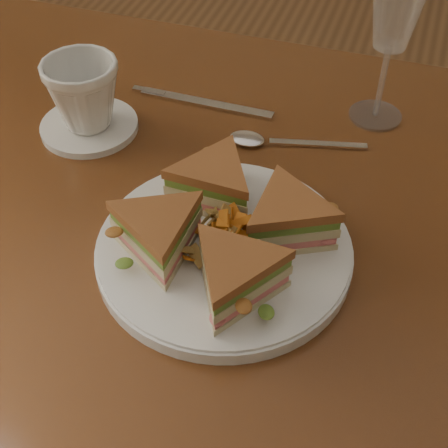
{
  "coord_description": "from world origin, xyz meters",
  "views": [
    {
      "loc": [
        0.18,
        -0.52,
        1.27
      ],
      "look_at": [
        0.03,
        -0.08,
        0.8
      ],
      "focal_mm": 50.0,
      "sensor_mm": 36.0,
      "label": 1
    }
  ],
  "objects_px": {
    "plate": "(224,251)",
    "spoon": "(264,140)",
    "wine_glass": "(397,8)",
    "table": "(221,256)",
    "saucer": "(89,126)",
    "coffee_cup": "(83,94)",
    "knife": "(197,102)",
    "sandwich_wedges": "(224,227)"
  },
  "relations": [
    {
      "from": "table",
      "to": "sandwich_wedges",
      "type": "relative_size",
      "value": 4.29
    },
    {
      "from": "table",
      "to": "plate",
      "type": "bearing_deg",
      "value": -69.11
    },
    {
      "from": "wine_glass",
      "to": "saucer",
      "type": "relative_size",
      "value": 1.69
    },
    {
      "from": "knife",
      "to": "coffee_cup",
      "type": "distance_m",
      "value": 0.17
    },
    {
      "from": "table",
      "to": "coffee_cup",
      "type": "relative_size",
      "value": 11.95
    },
    {
      "from": "wine_glass",
      "to": "coffee_cup",
      "type": "relative_size",
      "value": 2.25
    },
    {
      "from": "plate",
      "to": "knife",
      "type": "distance_m",
      "value": 0.3
    },
    {
      "from": "plate",
      "to": "coffee_cup",
      "type": "height_order",
      "value": "coffee_cup"
    },
    {
      "from": "knife",
      "to": "saucer",
      "type": "distance_m",
      "value": 0.16
    },
    {
      "from": "table",
      "to": "spoon",
      "type": "distance_m",
      "value": 0.16
    },
    {
      "from": "table",
      "to": "saucer",
      "type": "relative_size",
      "value": 9.0
    },
    {
      "from": "plate",
      "to": "saucer",
      "type": "distance_m",
      "value": 0.3
    },
    {
      "from": "table",
      "to": "sandwich_wedges",
      "type": "xyz_separation_m",
      "value": [
        0.03,
        -0.08,
        0.14
      ]
    },
    {
      "from": "spoon",
      "to": "wine_glass",
      "type": "height_order",
      "value": "wine_glass"
    },
    {
      "from": "plate",
      "to": "table",
      "type": "bearing_deg",
      "value": 110.89
    },
    {
      "from": "table",
      "to": "saucer",
      "type": "bearing_deg",
      "value": 159.51
    },
    {
      "from": "knife",
      "to": "saucer",
      "type": "relative_size",
      "value": 1.61
    },
    {
      "from": "sandwich_wedges",
      "to": "wine_glass",
      "type": "distance_m",
      "value": 0.36
    },
    {
      "from": "plate",
      "to": "wine_glass",
      "type": "height_order",
      "value": "wine_glass"
    },
    {
      "from": "spoon",
      "to": "coffee_cup",
      "type": "relative_size",
      "value": 1.8
    },
    {
      "from": "saucer",
      "to": "coffee_cup",
      "type": "xyz_separation_m",
      "value": [
        0.0,
        0.0,
        0.05
      ]
    },
    {
      "from": "plate",
      "to": "coffee_cup",
      "type": "xyz_separation_m",
      "value": [
        -0.25,
        0.16,
        0.05
      ]
    },
    {
      "from": "wine_glass",
      "to": "sandwich_wedges",
      "type": "bearing_deg",
      "value": -110.62
    },
    {
      "from": "wine_glass",
      "to": "knife",
      "type": "bearing_deg",
      "value": -169.37
    },
    {
      "from": "coffee_cup",
      "to": "wine_glass",
      "type": "bearing_deg",
      "value": 39.95
    },
    {
      "from": "wine_glass",
      "to": "plate",
      "type": "bearing_deg",
      "value": -110.62
    },
    {
      "from": "wine_glass",
      "to": "saucer",
      "type": "bearing_deg",
      "value": -157.45
    },
    {
      "from": "sandwich_wedges",
      "to": "spoon",
      "type": "relative_size",
      "value": 1.55
    },
    {
      "from": "plate",
      "to": "wine_glass",
      "type": "bearing_deg",
      "value": 69.38
    },
    {
      "from": "spoon",
      "to": "coffee_cup",
      "type": "xyz_separation_m",
      "value": [
        -0.24,
        -0.05,
        0.05
      ]
    },
    {
      "from": "wine_glass",
      "to": "coffee_cup",
      "type": "height_order",
      "value": "wine_glass"
    },
    {
      "from": "plate",
      "to": "spoon",
      "type": "bearing_deg",
      "value": 93.53
    },
    {
      "from": "plate",
      "to": "knife",
      "type": "bearing_deg",
      "value": 115.9
    },
    {
      "from": "sandwich_wedges",
      "to": "knife",
      "type": "height_order",
      "value": "sandwich_wedges"
    },
    {
      "from": "plate",
      "to": "saucer",
      "type": "bearing_deg",
      "value": 146.62
    },
    {
      "from": "plate",
      "to": "saucer",
      "type": "xyz_separation_m",
      "value": [
        -0.25,
        0.16,
        -0.0
      ]
    },
    {
      "from": "spoon",
      "to": "coffee_cup",
      "type": "height_order",
      "value": "coffee_cup"
    },
    {
      "from": "spoon",
      "to": "saucer",
      "type": "distance_m",
      "value": 0.24
    },
    {
      "from": "knife",
      "to": "wine_glass",
      "type": "bearing_deg",
      "value": 11.22
    },
    {
      "from": "spoon",
      "to": "knife",
      "type": "xyz_separation_m",
      "value": [
        -0.12,
        0.06,
        -0.0
      ]
    },
    {
      "from": "sandwich_wedges",
      "to": "coffee_cup",
      "type": "distance_m",
      "value": 0.3
    },
    {
      "from": "spoon",
      "to": "knife",
      "type": "relative_size",
      "value": 0.84
    }
  ]
}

